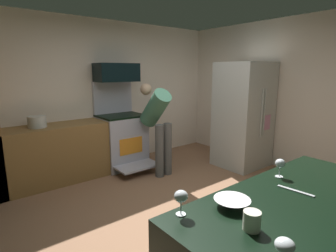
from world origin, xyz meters
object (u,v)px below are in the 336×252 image
object	(u,v)px
mixing_bowl_large	(232,203)
mug_coffee	(252,221)
wine_glass_mid	(285,247)
stock_pot	(37,122)
refrigerator	(243,115)
wine_glass_far	(181,197)
wine_glass_near	(280,164)
microwave	(117,72)
person_cook	(157,121)
oven_range	(122,139)

from	to	relation	value
mixing_bowl_large	mug_coffee	bearing A→B (deg)	-117.54
wine_glass_mid	stock_pot	size ratio (longest dim) A/B	0.57
refrigerator	wine_glass_far	xyz separation A→B (m)	(-3.09, -1.82, 0.08)
wine_glass_near	wine_glass_far	xyz separation A→B (m)	(-0.98, 0.06, 0.00)
microwave	wine_glass_mid	size ratio (longest dim) A/B	5.01
wine_glass_near	person_cook	bearing A→B (deg)	75.27
oven_range	mixing_bowl_large	distance (m)	3.45
microwave	stock_pot	xyz separation A→B (m)	(-1.37, -0.08, -0.70)
microwave	wine_glass_far	distance (m)	3.57
mug_coffee	wine_glass_near	bearing A→B (deg)	20.05
mixing_bowl_large	wine_glass_mid	size ratio (longest dim) A/B	1.53
wine_glass_near	wine_glass_far	size ratio (longest dim) A/B	0.98
oven_range	wine_glass_mid	xyz separation A→B (m)	(-1.29, -3.74, 0.50)
wine_glass_mid	person_cook	bearing A→B (deg)	62.47
oven_range	wine_glass_mid	world-z (taller)	oven_range
microwave	wine_glass_far	xyz separation A→B (m)	(-1.33, -3.24, -0.68)
refrigerator	person_cook	xyz separation A→B (m)	(-1.44, 0.65, -0.03)
mixing_bowl_large	wine_glass_mid	distance (m)	0.55
person_cook	wine_glass_mid	world-z (taller)	person_cook
mixing_bowl_large	wine_glass_mid	bearing A→B (deg)	-119.02
oven_range	wine_glass_near	size ratio (longest dim) A/B	10.26
person_cook	wine_glass_far	xyz separation A→B (m)	(-1.65, -2.47, 0.11)
person_cook	mug_coffee	distance (m)	3.17
microwave	refrigerator	xyz separation A→B (m)	(1.76, -1.41, -0.76)
person_cook	wine_glass_far	distance (m)	2.97
wine_glass_far	refrigerator	bearing A→B (deg)	30.56
mixing_bowl_large	wine_glass_near	size ratio (longest dim) A/B	1.52
oven_range	mixing_bowl_large	world-z (taller)	oven_range
microwave	wine_glass_near	world-z (taller)	microwave
mug_coffee	person_cook	bearing A→B (deg)	62.72
mug_coffee	wine_glass_far	bearing A→B (deg)	119.37
mixing_bowl_large	wine_glass_near	world-z (taller)	wine_glass_near
stock_pot	wine_glass_far	bearing A→B (deg)	-89.21
wine_glass_far	wine_glass_near	bearing A→B (deg)	-3.33
oven_range	mug_coffee	xyz separation A→B (m)	(-1.14, -3.49, 0.44)
wine_glass_far	stock_pot	bearing A→B (deg)	90.79
person_cook	mixing_bowl_large	size ratio (longest dim) A/B	6.67
wine_glass_near	stock_pot	distance (m)	3.37
refrigerator	mug_coffee	xyz separation A→B (m)	(-2.90, -2.17, 0.02)
refrigerator	wine_glass_far	size ratio (longest dim) A/B	12.24
oven_range	wine_glass_mid	size ratio (longest dim) A/B	10.35
wine_glass_mid	wine_glass_far	xyz separation A→B (m)	(-0.04, 0.60, 0.00)
refrigerator	wine_glass_far	bearing A→B (deg)	-149.44
mixing_bowl_large	mug_coffee	world-z (taller)	mug_coffee
wine_glass_mid	stock_pot	world-z (taller)	stock_pot
oven_range	refrigerator	size ratio (longest dim) A/B	0.82
oven_range	wine_glass_far	xyz separation A→B (m)	(-1.33, -3.14, 0.50)
stock_pot	wine_glass_near	bearing A→B (deg)	-72.31
oven_range	mug_coffee	distance (m)	3.69
mixing_bowl_large	stock_pot	world-z (taller)	stock_pot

